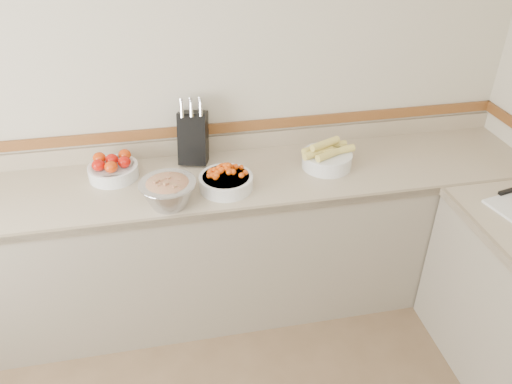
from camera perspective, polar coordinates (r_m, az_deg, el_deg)
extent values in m
plane|color=beige|center=(2.84, -9.72, 11.43)|extent=(4.00, 0.00, 4.00)
cube|color=tan|center=(2.73, -8.55, 0.76)|extent=(4.00, 0.65, 0.04)
cube|color=gray|center=(2.99, -7.85, -6.55)|extent=(4.00, 0.63, 0.86)
cube|color=#816F57|center=(2.47, -8.05, -3.07)|extent=(4.00, 0.02, 0.04)
cube|color=tan|center=(2.97, -9.08, 5.07)|extent=(4.00, 0.02, 0.10)
cube|color=brown|center=(2.92, -9.25, 6.78)|extent=(4.00, 0.02, 0.06)
cube|color=black|center=(2.85, -7.19, 6.17)|extent=(0.20, 0.23, 0.31)
cylinder|color=silver|center=(2.74, -8.46, 9.22)|extent=(0.03, 0.04, 0.08)
cylinder|color=silver|center=(2.74, -7.39, 9.32)|extent=(0.03, 0.04, 0.08)
cylinder|color=silver|center=(2.74, -6.32, 9.43)|extent=(0.03, 0.04, 0.08)
cylinder|color=silver|center=(2.77, -8.51, 9.47)|extent=(0.03, 0.04, 0.08)
cylinder|color=silver|center=(2.77, -7.45, 9.58)|extent=(0.03, 0.04, 0.08)
cylinder|color=silver|center=(2.77, -6.39, 9.68)|extent=(0.03, 0.04, 0.08)
cylinder|color=silver|center=(2.80, -8.55, 9.73)|extent=(0.03, 0.04, 0.08)
cylinder|color=silver|center=(2.80, -7.50, 9.83)|extent=(0.03, 0.04, 0.08)
cylinder|color=silver|center=(2.80, -6.46, 9.93)|extent=(0.03, 0.04, 0.08)
cylinder|color=white|center=(2.83, -15.97, 2.29)|extent=(0.27, 0.27, 0.07)
torus|color=white|center=(2.81, -16.06, 2.81)|extent=(0.27, 0.27, 0.01)
cylinder|color=white|center=(2.81, -16.06, 2.81)|extent=(0.24, 0.24, 0.01)
ellipsoid|color=#BA0F07|center=(2.77, -17.58, 2.94)|extent=(0.07, 0.07, 0.06)
ellipsoid|color=red|center=(2.74, -16.24, 2.78)|extent=(0.07, 0.07, 0.06)
ellipsoid|color=#BA0F07|center=(2.77, -14.83, 3.34)|extent=(0.07, 0.07, 0.06)
ellipsoid|color=red|center=(2.84, -17.47, 3.73)|extent=(0.07, 0.07, 0.06)
ellipsoid|color=#BA0F07|center=(2.81, -16.16, 3.58)|extent=(0.07, 0.07, 0.06)
ellipsoid|color=red|center=(2.84, -14.79, 4.13)|extent=(0.07, 0.07, 0.06)
cylinder|color=white|center=(2.63, -3.45, 1.13)|extent=(0.28, 0.28, 0.07)
torus|color=white|center=(2.61, -3.47, 1.70)|extent=(0.29, 0.29, 0.01)
cylinder|color=white|center=(2.61, -3.47, 1.70)|extent=(0.25, 0.25, 0.01)
sphere|color=#D34307|center=(2.55, -3.13, 2.28)|extent=(0.03, 0.03, 0.03)
sphere|color=#D34307|center=(2.55, -4.28, 1.81)|extent=(0.03, 0.03, 0.03)
sphere|color=#D34307|center=(2.54, -4.80, 1.59)|extent=(0.03, 0.03, 0.03)
sphere|color=#D34307|center=(2.62, -4.14, 3.03)|extent=(0.03, 0.03, 0.03)
sphere|color=#D34307|center=(2.56, -3.85, 2.58)|extent=(0.03, 0.03, 0.03)
sphere|color=#D34307|center=(2.60, -3.46, 2.92)|extent=(0.03, 0.03, 0.03)
sphere|color=#D34307|center=(2.57, -3.48, 2.55)|extent=(0.03, 0.03, 0.03)
sphere|color=#D34307|center=(2.56, -5.16, 1.78)|extent=(0.03, 0.03, 0.03)
sphere|color=#D34307|center=(2.57, -3.24, 2.63)|extent=(0.03, 0.03, 0.03)
sphere|color=#D34307|center=(2.56, -3.84, 2.46)|extent=(0.03, 0.03, 0.03)
sphere|color=#D34307|center=(2.62, -3.01, 2.93)|extent=(0.03, 0.03, 0.03)
sphere|color=#D34307|center=(2.58, -3.81, 2.79)|extent=(0.03, 0.03, 0.03)
sphere|color=#D34307|center=(2.61, -5.15, 2.49)|extent=(0.03, 0.03, 0.03)
sphere|color=#D34307|center=(2.61, -3.67, 2.89)|extent=(0.03, 0.03, 0.03)
sphere|color=#D34307|center=(2.61, -3.92, 2.89)|extent=(0.03, 0.03, 0.03)
sphere|color=#D34307|center=(2.60, -4.37, 2.77)|extent=(0.03, 0.03, 0.03)
sphere|color=#D34307|center=(2.56, -2.64, 2.31)|extent=(0.03, 0.03, 0.03)
sphere|color=#D34307|center=(2.52, -2.83, 1.10)|extent=(0.03, 0.03, 0.03)
sphere|color=#D34307|center=(2.67, -4.06, 3.16)|extent=(0.03, 0.03, 0.03)
sphere|color=#D34307|center=(2.56, -1.66, 1.74)|extent=(0.03, 0.03, 0.03)
sphere|color=#D34307|center=(2.56, -4.41, 2.22)|extent=(0.03, 0.03, 0.03)
sphere|color=#D34307|center=(2.54, -2.47, 1.53)|extent=(0.03, 0.03, 0.03)
sphere|color=#D34307|center=(2.58, -4.87, 2.46)|extent=(0.03, 0.03, 0.03)
sphere|color=#D34307|center=(2.56, -2.81, 2.28)|extent=(0.03, 0.03, 0.03)
sphere|color=#D34307|center=(2.56, -4.64, 2.00)|extent=(0.03, 0.03, 0.03)
sphere|color=#D34307|center=(2.68, -2.93, 3.31)|extent=(0.03, 0.03, 0.03)
sphere|color=#D34307|center=(2.54, -3.96, 1.82)|extent=(0.03, 0.03, 0.03)
sphere|color=#D34307|center=(2.59, -3.68, 3.12)|extent=(0.03, 0.03, 0.03)
sphere|color=#D34307|center=(2.59, -4.12, 2.92)|extent=(0.03, 0.03, 0.03)
sphere|color=#D34307|center=(2.63, -2.98, 3.20)|extent=(0.03, 0.03, 0.03)
sphere|color=#D34307|center=(2.58, -3.93, 2.75)|extent=(0.03, 0.03, 0.03)
sphere|color=#D34307|center=(2.64, -4.48, 2.97)|extent=(0.03, 0.03, 0.03)
sphere|color=#D34307|center=(2.55, -4.53, 1.88)|extent=(0.03, 0.03, 0.03)
sphere|color=#D34307|center=(2.58, -3.08, 2.72)|extent=(0.03, 0.03, 0.03)
sphere|color=#D34307|center=(2.57, -3.91, 2.61)|extent=(0.03, 0.03, 0.03)
sphere|color=#D34307|center=(2.56, -3.48, 2.34)|extent=(0.03, 0.03, 0.03)
sphere|color=#D34307|center=(2.57, -3.15, 3.01)|extent=(0.03, 0.03, 0.03)
sphere|color=#D34307|center=(2.65, -4.63, 2.96)|extent=(0.03, 0.03, 0.03)
sphere|color=#D34307|center=(2.53, -3.63, 1.59)|extent=(0.03, 0.03, 0.03)
cylinder|color=white|center=(2.85, 8.09, 3.66)|extent=(0.28, 0.28, 0.08)
torus|color=white|center=(2.83, 8.15, 4.29)|extent=(0.28, 0.28, 0.01)
cylinder|color=#DFC85D|center=(2.78, 7.12, 4.47)|extent=(0.19, 0.10, 0.04)
cylinder|color=#DFC85D|center=(2.78, 8.46, 4.34)|extent=(0.19, 0.12, 0.04)
cylinder|color=#DFC85D|center=(2.82, 9.45, 4.71)|extent=(0.19, 0.08, 0.04)
cylinder|color=#DFC85D|center=(2.83, 6.97, 5.02)|extent=(0.19, 0.11, 0.04)
cylinder|color=#DFC85D|center=(2.87, 8.52, 5.24)|extent=(0.19, 0.06, 0.04)
cylinder|color=#DFC85D|center=(2.79, 7.89, 5.48)|extent=(0.19, 0.12, 0.04)
cylinder|color=#B2B2BA|center=(2.51, -9.96, -0.20)|extent=(0.28, 0.28, 0.13)
torus|color=#B2B2BA|center=(2.48, -10.09, 0.98)|extent=(0.29, 0.29, 0.01)
ellipsoid|color=#AE1334|center=(2.49, -10.07, 0.78)|extent=(0.23, 0.23, 0.07)
cube|color=#AE1334|center=(2.42, -8.84, 0.48)|extent=(0.02, 0.02, 0.02)
cube|color=#8AB357|center=(2.42, -9.30, 0.58)|extent=(0.03, 0.03, 0.02)
cube|color=#AE1334|center=(2.45, -11.37, 1.08)|extent=(0.03, 0.03, 0.02)
cube|color=#8AB357|center=(2.46, -9.85, 1.19)|extent=(0.03, 0.03, 0.02)
cube|color=#AE1334|center=(2.46, -9.98, 0.93)|extent=(0.03, 0.03, 0.02)
cube|color=#8AB357|center=(2.47, -9.99, 1.50)|extent=(0.03, 0.03, 0.02)
cube|color=#AE1334|center=(2.43, -10.25, 0.89)|extent=(0.03, 0.03, 0.02)
cube|color=#8AB357|center=(2.51, -11.14, 1.45)|extent=(0.02, 0.02, 0.02)
cube|color=#AE1334|center=(2.46, -10.75, 1.30)|extent=(0.02, 0.02, 0.02)
cube|color=#8AB357|center=(2.44, -11.01, 0.70)|extent=(0.03, 0.03, 0.02)
cube|color=#AE1334|center=(2.47, -11.31, 1.06)|extent=(0.02, 0.02, 0.02)
cube|color=#8AB357|center=(2.54, -10.81, 1.84)|extent=(0.02, 0.02, 0.02)
cube|color=#AE1334|center=(2.52, -10.02, 1.93)|extent=(0.03, 0.03, 0.02)
cube|color=#8AB357|center=(2.47, -8.79, 1.27)|extent=(0.02, 0.02, 0.02)
cube|color=black|center=(2.88, 26.72, 0.04)|extent=(0.10, 0.04, 0.02)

